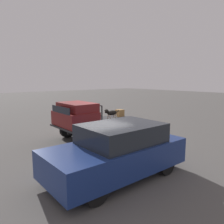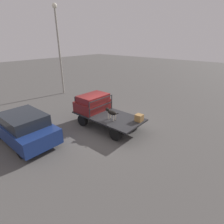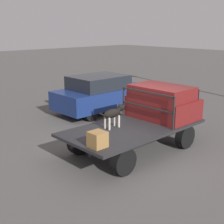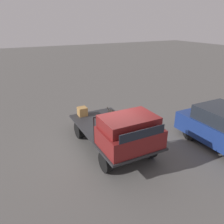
% 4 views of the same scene
% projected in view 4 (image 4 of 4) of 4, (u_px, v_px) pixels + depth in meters
% --- Properties ---
extents(ground_plane, '(80.00, 80.00, 0.00)m').
position_uv_depth(ground_plane, '(112.00, 146.00, 8.77)').
color(ground_plane, '#514F4C').
extents(flatbed_truck, '(4.19, 2.09, 0.75)m').
position_uv_depth(flatbed_truck, '(112.00, 133.00, 8.55)').
color(flatbed_truck, black).
rests_on(flatbed_truck, ground).
extents(truck_cab, '(1.43, 1.97, 1.02)m').
position_uv_depth(truck_cab, '(130.00, 132.00, 7.23)').
color(truck_cab, maroon).
rests_on(truck_cab, flatbed_truck).
extents(truck_headboard, '(0.04, 1.97, 0.94)m').
position_uv_depth(truck_headboard, '(119.00, 120.00, 7.79)').
color(truck_headboard, '#232326').
rests_on(truck_headboard, flatbed_truck).
extents(dog, '(0.96, 0.24, 0.66)m').
position_uv_depth(dog, '(113.00, 114.00, 8.85)').
color(dog, beige).
rests_on(dog, flatbed_truck).
extents(cargo_crate, '(0.38, 0.38, 0.38)m').
position_uv_depth(cargo_crate, '(82.00, 111.00, 9.67)').
color(cargo_crate, olive).
rests_on(cargo_crate, flatbed_truck).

